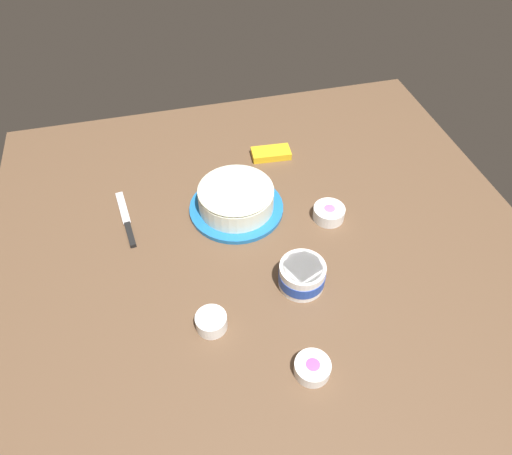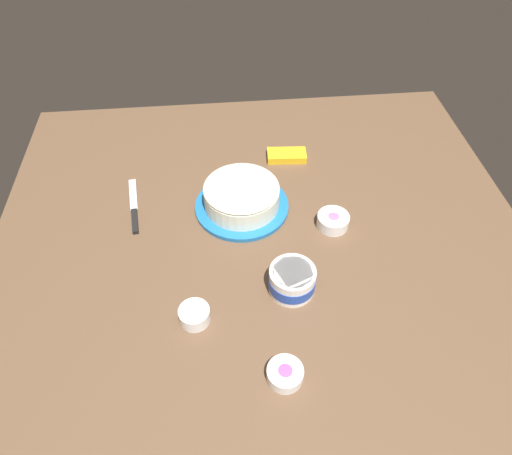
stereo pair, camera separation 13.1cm
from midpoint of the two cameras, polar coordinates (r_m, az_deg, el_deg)
name	(u,v)px [view 2 (the right image)]	position (r m, az deg, el deg)	size (l,w,h in m)	color
ground_plane	(264,252)	(1.30, 3.92, -3.21)	(1.54, 1.54, 0.00)	brown
frosted_cake	(242,197)	(1.38, 0.93, 3.62)	(0.28, 0.28, 0.10)	#1E6BB2
frosting_tub	(292,280)	(1.20, 7.60, -6.60)	(0.12, 0.12, 0.07)	white
spreading_knife	(134,210)	(1.43, -12.24, 1.99)	(0.05, 0.24, 0.01)	silver
sprinkle_bowl_rainbow	(285,373)	(1.09, 7.20, -17.59)	(0.08, 0.08, 0.03)	white
sprinkle_bowl_pink	(333,220)	(1.38, 12.14, 0.73)	(0.09, 0.09, 0.04)	white
sprinkle_bowl_yellow	(195,315)	(1.15, -4.31, -10.85)	(0.08, 0.08, 0.04)	white
candy_box_lower	(287,156)	(1.59, 6.17, 8.67)	(0.13, 0.07, 0.02)	yellow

